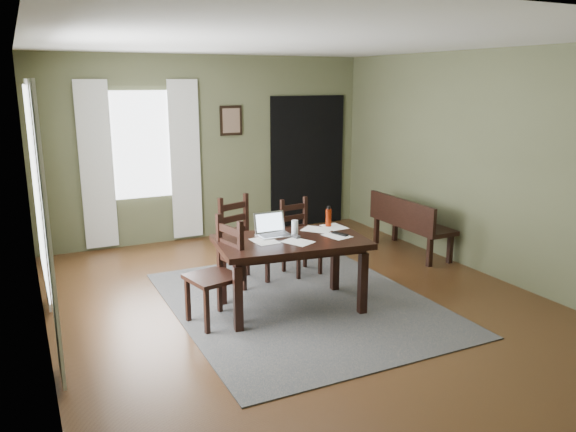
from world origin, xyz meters
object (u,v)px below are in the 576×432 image
dining_table (291,248)px  laptop (272,229)px  chair_end (218,273)px  chair_back_right (300,238)px  bench (408,220)px  chair_back_left (242,242)px  water_bottle (328,217)px

dining_table → laptop: size_ratio=4.72×
dining_table → chair_end: size_ratio=1.55×
chair_end → dining_table: bearing=75.3°
chair_end → chair_back_right: size_ratio=1.13×
chair_back_right → laptop: (-0.71, -0.76, 0.37)m
chair_end → bench: 3.26m
dining_table → laptop: 0.29m
chair_end → chair_back_left: chair_end is taller
chair_back_left → chair_back_right: (0.76, 0.01, -0.05)m
bench → water_bottle: size_ratio=6.05×
dining_table → water_bottle: 0.68m
chair_end → water_bottle: size_ratio=4.51×
dining_table → chair_end: (-0.78, 0.03, -0.16)m
laptop → dining_table: bearing=-64.2°
chair_back_right → bench: size_ratio=0.66×
chair_back_left → chair_back_right: bearing=-17.9°
chair_back_left → bench: size_ratio=0.73×
laptop → water_bottle: (0.70, 0.05, 0.05)m
laptop → chair_back_left: bearing=93.9°
chair_back_left → bench: bearing=-17.1°
chair_end → bench: size_ratio=0.75×
dining_table → chair_back_left: 1.00m
chair_end → chair_back_right: chair_end is taller
chair_back_left → chair_end: bearing=-142.7°
bench → laptop: 2.58m
chair_end → chair_back_right: 1.69m
bench → water_bottle: (-1.71, -0.78, 0.40)m
chair_end → chair_back_left: bearing=133.8°
chair_back_left → laptop: (0.05, -0.74, 0.32)m
water_bottle → chair_back_right: bearing=89.2°
dining_table → chair_end: 0.80m
dining_table → chair_back_left: bearing=106.2°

